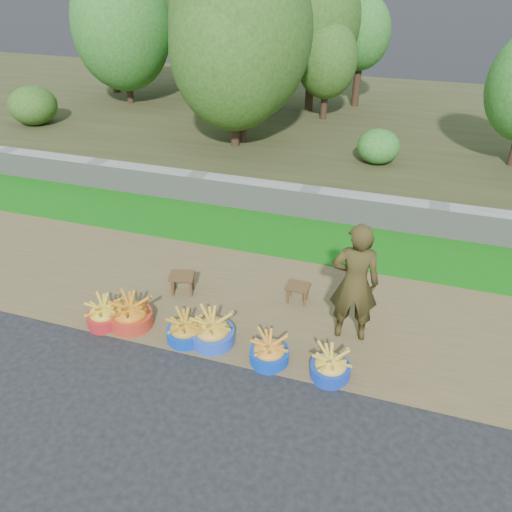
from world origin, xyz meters
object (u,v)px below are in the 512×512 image
(basin_a, at_px, (105,314))
(basin_d, at_px, (212,331))
(basin_e, at_px, (269,351))
(vendor_woman, at_px, (355,283))
(basin_b, at_px, (131,314))
(stool_right, at_px, (298,288))
(basin_c, at_px, (185,330))
(basin_f, at_px, (330,366))
(stool_left, at_px, (182,278))

(basin_a, relative_size, basin_d, 0.87)
(basin_e, height_order, vendor_woman, vendor_woman)
(basin_d, relative_size, vendor_woman, 0.35)
(basin_b, height_order, stool_right, basin_b)
(basin_a, bearing_deg, basin_b, 11.69)
(basin_c, xyz_separation_m, stool_right, (1.16, 1.21, 0.08))
(basin_c, height_order, basin_f, basin_c)
(basin_a, distance_m, stool_right, 2.62)
(basin_b, xyz_separation_m, basin_f, (2.65, -0.11, -0.03))
(basin_a, height_order, basin_e, basin_a)
(basin_c, xyz_separation_m, basin_d, (0.34, 0.06, 0.02))
(basin_c, bearing_deg, basin_d, 9.35)
(basin_f, distance_m, vendor_woman, 1.03)
(basin_b, relative_size, basin_c, 1.14)
(basin_b, xyz_separation_m, basin_c, (0.80, -0.04, -0.02))
(basin_d, xyz_separation_m, vendor_woman, (1.61, 0.66, 0.64))
(basin_a, bearing_deg, vendor_woman, 13.52)
(basin_c, distance_m, basin_e, 1.12)
(basin_c, relative_size, stool_left, 1.20)
(stool_right, bearing_deg, stool_left, -169.61)
(stool_right, bearing_deg, basin_b, -149.17)
(stool_right, bearing_deg, vendor_woman, -31.83)
(basin_d, relative_size, basin_e, 1.17)
(stool_left, distance_m, stool_right, 1.65)
(stool_left, height_order, vendor_woman, vendor_woman)
(stool_right, bearing_deg, basin_a, -151.76)
(basin_e, bearing_deg, basin_f, -1.23)
(basin_a, relative_size, basin_f, 1.04)
(basin_b, relative_size, basin_e, 1.17)
(stool_left, bearing_deg, basin_c, -62.92)
(basin_b, bearing_deg, basin_c, -2.98)
(basin_f, xyz_separation_m, stool_right, (-0.70, 1.27, 0.08))
(basin_e, distance_m, vendor_woman, 1.31)
(basin_d, bearing_deg, basin_e, -7.68)
(basin_f, relative_size, stool_right, 1.46)
(basin_b, height_order, basin_e, basin_b)
(stool_left, relative_size, stool_right, 1.26)
(basin_f, height_order, vendor_woman, vendor_woman)
(basin_f, distance_m, stool_right, 1.45)
(basin_d, bearing_deg, basin_c, -170.65)
(basin_c, xyz_separation_m, basin_e, (1.12, -0.05, -0.00))
(basin_c, bearing_deg, vendor_woman, 20.08)
(stool_right, bearing_deg, basin_f, -61.19)
(basin_d, relative_size, stool_right, 1.73)
(basin_e, bearing_deg, basin_b, 177.32)
(basin_f, relative_size, vendor_woman, 0.29)
(vendor_woman, bearing_deg, basin_c, 12.50)
(basin_a, distance_m, basin_d, 1.49)
(basin_d, relative_size, stool_left, 1.37)
(stool_left, bearing_deg, basin_a, -126.00)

